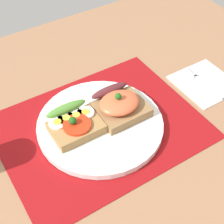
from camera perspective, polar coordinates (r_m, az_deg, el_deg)
The scene contains 7 objects.
ground_plane at distance 75.47cm, azimuth -1.93°, elevation -3.44°, with size 120.00×90.00×3.20cm, color #996B4B.
placemat at distance 74.16cm, azimuth -1.96°, elevation -2.55°, with size 42.37×33.02×0.30cm, color maroon.
plate at distance 73.51cm, azimuth -1.98°, elevation -2.10°, with size 27.01×27.01×1.44cm, color white.
sandwich_egg_tomato at distance 71.00cm, azimuth -6.28°, elevation -1.88°, with size 10.39×9.16×4.26cm.
sandwich_salmon at distance 73.45cm, azimuth 1.28°, elevation 1.12°, with size 10.70×10.61×6.00cm.
napkin at distance 87.51cm, azimuth 15.22°, elevation 4.78°, with size 13.38×13.77×0.60cm, color white.
fork at distance 86.92cm, azimuth 14.76°, elevation 4.96°, with size 1.62×13.37×0.32cm.
Camera 1 is at (-24.14, -43.06, 55.48)cm, focal length 54.98 mm.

